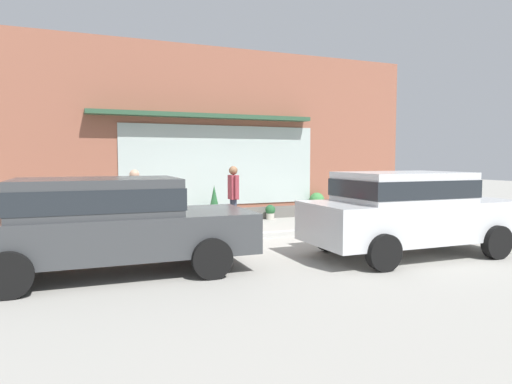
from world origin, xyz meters
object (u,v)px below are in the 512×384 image
object	(u,v)px
pedestrian_passerby	(233,193)
parked_car_silver	(407,208)
potted_plant_near_hydrant	(270,212)
potted_plant_doorstep	(81,220)
parked_car_dark_gray	(107,220)
potted_plant_trailing_edge	(214,205)
fire_hydrant	(162,218)
potted_plant_by_entrance	(317,204)
potted_plant_low_front	(18,220)
pedestrian_with_handbag	(136,200)

from	to	relation	value
pedestrian_passerby	parked_car_silver	distance (m)	4.55
potted_plant_near_hydrant	potted_plant_doorstep	bearing A→B (deg)	177.87
potted_plant_doorstep	potted_plant_near_hydrant	bearing A→B (deg)	-2.13
parked_car_dark_gray	potted_plant_trailing_edge	bearing A→B (deg)	56.89
fire_hydrant	potted_plant_trailing_edge	distance (m)	2.53
potted_plant_by_entrance	potted_plant_trailing_edge	xyz separation A→B (m)	(-3.58, -0.34, 0.12)
fire_hydrant	potted_plant_doorstep	size ratio (longest dim) A/B	1.96
potted_plant_by_entrance	pedestrian_passerby	bearing A→B (deg)	-152.77
pedestrian_passerby	potted_plant_low_front	size ratio (longest dim) A/B	2.35
potted_plant_near_hydrant	potted_plant_low_front	xyz separation A→B (m)	(-6.87, -0.05, 0.11)
potted_plant_trailing_edge	potted_plant_low_front	xyz separation A→B (m)	(-5.02, 0.14, -0.18)
parked_car_silver	potted_plant_low_front	world-z (taller)	parked_car_silver
potted_plant_trailing_edge	parked_car_silver	bearing A→B (deg)	-68.83
pedestrian_passerby	potted_plant_doorstep	xyz separation A→B (m)	(-3.60, 1.87, -0.74)
pedestrian_with_handbag	potted_plant_low_front	bearing A→B (deg)	-170.91
potted_plant_low_front	potted_plant_doorstep	size ratio (longest dim) A/B	1.49
pedestrian_with_handbag	potted_plant_near_hydrant	xyz separation A→B (m)	(4.33, 2.20, -0.70)
potted_plant_trailing_edge	potted_plant_doorstep	bearing A→B (deg)	173.78
potted_plant_by_entrance	potted_plant_doorstep	size ratio (longest dim) A/B	1.60
fire_hydrant	pedestrian_passerby	world-z (taller)	pedestrian_passerby
pedestrian_passerby	potted_plant_by_entrance	xyz separation A→B (m)	(3.53, 1.82, -0.57)
pedestrian_passerby	potted_plant_near_hydrant	bearing A→B (deg)	130.83
parked_car_silver	potted_plant_by_entrance	distance (m)	6.05
pedestrian_with_handbag	potted_plant_near_hydrant	bearing A→B (deg)	76.17
parked_car_silver	pedestrian_passerby	bearing A→B (deg)	118.54
pedestrian_with_handbag	potted_plant_trailing_edge	world-z (taller)	pedestrian_with_handbag
pedestrian_passerby	parked_car_silver	xyz separation A→B (m)	(2.09, -4.04, -0.07)
fire_hydrant	parked_car_dark_gray	size ratio (longest dim) A/B	0.21
potted_plant_near_hydrant	potted_plant_trailing_edge	world-z (taller)	potted_plant_trailing_edge
pedestrian_passerby	parked_car_dark_gray	bearing A→B (deg)	-47.37
pedestrian_passerby	potted_plant_by_entrance	world-z (taller)	pedestrian_passerby
pedestrian_passerby	potted_plant_by_entrance	size ratio (longest dim) A/B	2.18
potted_plant_low_front	fire_hydrant	bearing A→B (deg)	-30.60
pedestrian_passerby	parked_car_silver	size ratio (longest dim) A/B	0.40
pedestrian_with_handbag	potted_plant_trailing_edge	size ratio (longest dim) A/B	1.47
parked_car_silver	potted_plant_doorstep	xyz separation A→B (m)	(-5.70, 5.91, -0.67)
potted_plant_near_hydrant	potted_plant_trailing_edge	size ratio (longest dim) A/B	0.41
pedestrian_with_handbag	potted_plant_doorstep	distance (m)	2.72
parked_car_silver	potted_plant_trailing_edge	size ratio (longest dim) A/B	3.74
potted_plant_by_entrance	potted_plant_low_front	xyz separation A→B (m)	(-8.59, -0.20, -0.05)
potted_plant_near_hydrant	parked_car_silver	bearing A→B (deg)	-87.13
parked_car_silver	potted_plant_by_entrance	xyz separation A→B (m)	(1.44, 5.86, -0.50)
parked_car_dark_gray	fire_hydrant	bearing A→B (deg)	65.49
fire_hydrant	pedestrian_passerby	bearing A→B (deg)	8.14
potted_plant_by_entrance	potted_plant_trailing_edge	bearing A→B (deg)	-174.62
fire_hydrant	parked_car_silver	size ratio (longest dim) A/B	0.23
fire_hydrant	parked_car_dark_gray	world-z (taller)	parked_car_dark_gray
potted_plant_doorstep	parked_car_dark_gray	bearing A→B (deg)	-87.44
parked_car_dark_gray	potted_plant_near_hydrant	size ratio (longest dim) A/B	10.07
potted_plant_near_hydrant	potted_plant_by_entrance	bearing A→B (deg)	4.98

